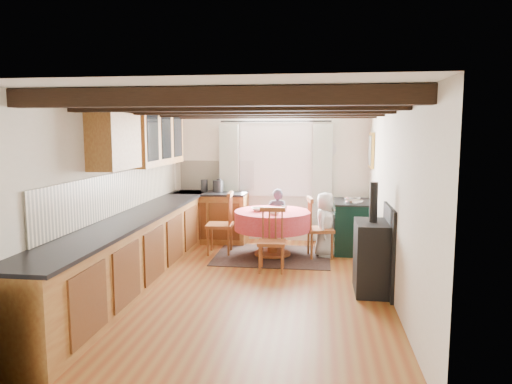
# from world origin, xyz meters

# --- Properties ---
(floor) EXTENTS (3.60, 5.50, 0.00)m
(floor) POSITION_xyz_m (0.00, 0.00, 0.00)
(floor) COLOR brown
(floor) RESTS_ON ground
(ceiling) EXTENTS (3.60, 5.50, 0.00)m
(ceiling) POSITION_xyz_m (0.00, 0.00, 2.40)
(ceiling) COLOR white
(ceiling) RESTS_ON ground
(wall_back) EXTENTS (3.60, 0.00, 2.40)m
(wall_back) POSITION_xyz_m (0.00, 2.75, 1.20)
(wall_back) COLOR silver
(wall_back) RESTS_ON ground
(wall_front) EXTENTS (3.60, 0.00, 2.40)m
(wall_front) POSITION_xyz_m (0.00, -2.75, 1.20)
(wall_front) COLOR silver
(wall_front) RESTS_ON ground
(wall_left) EXTENTS (0.00, 5.50, 2.40)m
(wall_left) POSITION_xyz_m (-1.80, 0.00, 1.20)
(wall_left) COLOR silver
(wall_left) RESTS_ON ground
(wall_right) EXTENTS (0.00, 5.50, 2.40)m
(wall_right) POSITION_xyz_m (1.80, 0.00, 1.20)
(wall_right) COLOR silver
(wall_right) RESTS_ON ground
(beam_a) EXTENTS (3.60, 0.16, 0.16)m
(beam_a) POSITION_xyz_m (0.00, -2.00, 2.31)
(beam_a) COLOR black
(beam_a) RESTS_ON ceiling
(beam_b) EXTENTS (3.60, 0.16, 0.16)m
(beam_b) POSITION_xyz_m (0.00, -1.00, 2.31)
(beam_b) COLOR black
(beam_b) RESTS_ON ceiling
(beam_c) EXTENTS (3.60, 0.16, 0.16)m
(beam_c) POSITION_xyz_m (0.00, 0.00, 2.31)
(beam_c) COLOR black
(beam_c) RESTS_ON ceiling
(beam_d) EXTENTS (3.60, 0.16, 0.16)m
(beam_d) POSITION_xyz_m (0.00, 1.00, 2.31)
(beam_d) COLOR black
(beam_d) RESTS_ON ceiling
(beam_e) EXTENTS (3.60, 0.16, 0.16)m
(beam_e) POSITION_xyz_m (0.00, 2.00, 2.31)
(beam_e) COLOR black
(beam_e) RESTS_ON ceiling
(splash_left) EXTENTS (0.02, 4.50, 0.55)m
(splash_left) POSITION_xyz_m (-1.78, 0.30, 1.20)
(splash_left) COLOR beige
(splash_left) RESTS_ON wall_left
(splash_back) EXTENTS (1.40, 0.02, 0.55)m
(splash_back) POSITION_xyz_m (-1.00, 2.73, 1.20)
(splash_back) COLOR beige
(splash_back) RESTS_ON wall_back
(base_cabinet_left) EXTENTS (0.60, 5.30, 0.88)m
(base_cabinet_left) POSITION_xyz_m (-1.50, 0.00, 0.44)
(base_cabinet_left) COLOR olive
(base_cabinet_left) RESTS_ON floor
(base_cabinet_back) EXTENTS (1.30, 0.60, 0.88)m
(base_cabinet_back) POSITION_xyz_m (-1.05, 2.45, 0.44)
(base_cabinet_back) COLOR olive
(base_cabinet_back) RESTS_ON floor
(worktop_left) EXTENTS (0.64, 5.30, 0.04)m
(worktop_left) POSITION_xyz_m (-1.48, 0.00, 0.90)
(worktop_left) COLOR black
(worktop_left) RESTS_ON base_cabinet_left
(worktop_back) EXTENTS (1.30, 0.64, 0.04)m
(worktop_back) POSITION_xyz_m (-1.05, 2.43, 0.90)
(worktop_back) COLOR black
(worktop_back) RESTS_ON base_cabinet_back
(wall_cabinet_glass) EXTENTS (0.34, 1.80, 0.90)m
(wall_cabinet_glass) POSITION_xyz_m (-1.63, 1.20, 1.95)
(wall_cabinet_glass) COLOR olive
(wall_cabinet_glass) RESTS_ON wall_left
(wall_cabinet_solid) EXTENTS (0.34, 0.90, 0.70)m
(wall_cabinet_solid) POSITION_xyz_m (-1.63, -0.30, 1.90)
(wall_cabinet_solid) COLOR olive
(wall_cabinet_solid) RESTS_ON wall_left
(window_frame) EXTENTS (1.34, 0.03, 1.54)m
(window_frame) POSITION_xyz_m (0.10, 2.73, 1.60)
(window_frame) COLOR white
(window_frame) RESTS_ON wall_back
(window_pane) EXTENTS (1.20, 0.01, 1.40)m
(window_pane) POSITION_xyz_m (0.10, 2.74, 1.60)
(window_pane) COLOR white
(window_pane) RESTS_ON wall_back
(curtain_left) EXTENTS (0.35, 0.10, 2.10)m
(curtain_left) POSITION_xyz_m (-0.75, 2.65, 1.10)
(curtain_left) COLOR silver
(curtain_left) RESTS_ON wall_back
(curtain_right) EXTENTS (0.35, 0.10, 2.10)m
(curtain_right) POSITION_xyz_m (0.95, 2.65, 1.10)
(curtain_right) COLOR silver
(curtain_right) RESTS_ON wall_back
(curtain_rod) EXTENTS (2.00, 0.03, 0.03)m
(curtain_rod) POSITION_xyz_m (0.10, 2.65, 2.20)
(curtain_rod) COLOR black
(curtain_rod) RESTS_ON wall_back
(wall_picture) EXTENTS (0.04, 0.50, 0.60)m
(wall_picture) POSITION_xyz_m (1.77, 2.30, 1.70)
(wall_picture) COLOR gold
(wall_picture) RESTS_ON wall_right
(wall_plate) EXTENTS (0.30, 0.02, 0.30)m
(wall_plate) POSITION_xyz_m (1.05, 2.72, 1.70)
(wall_plate) COLOR silver
(wall_plate) RESTS_ON wall_back
(rug) EXTENTS (1.85, 1.44, 0.01)m
(rug) POSITION_xyz_m (0.17, 1.57, 0.01)
(rug) COLOR black
(rug) RESTS_ON floor
(dining_table) EXTENTS (1.24, 1.24, 0.74)m
(dining_table) POSITION_xyz_m (0.17, 1.57, 0.37)
(dining_table) COLOR #CD4C65
(dining_table) RESTS_ON floor
(chair_near) EXTENTS (0.41, 0.43, 0.92)m
(chair_near) POSITION_xyz_m (0.24, 0.74, 0.46)
(chair_near) COLOR brown
(chair_near) RESTS_ON floor
(chair_left) EXTENTS (0.49, 0.47, 1.03)m
(chair_left) POSITION_xyz_m (-0.72, 1.63, 0.52)
(chair_left) COLOR brown
(chair_left) RESTS_ON floor
(chair_right) EXTENTS (0.51, 0.49, 0.98)m
(chair_right) POSITION_xyz_m (0.93, 1.62, 0.49)
(chair_right) COLOR brown
(chair_right) RESTS_ON floor
(aga_range) EXTENTS (0.62, 0.95, 0.88)m
(aga_range) POSITION_xyz_m (1.47, 2.09, 0.44)
(aga_range) COLOR black
(aga_range) RESTS_ON floor
(cast_iron_stove) EXTENTS (0.42, 0.70, 1.40)m
(cast_iron_stove) POSITION_xyz_m (1.58, 0.02, 0.70)
(cast_iron_stove) COLOR black
(cast_iron_stove) RESTS_ON floor
(child_far) EXTENTS (0.39, 0.26, 1.03)m
(child_far) POSITION_xyz_m (0.18, 2.22, 0.52)
(child_far) COLOR #32313E
(child_far) RESTS_ON floor
(child_right) EXTENTS (0.46, 0.58, 1.05)m
(child_right) POSITION_xyz_m (1.01, 1.68, 0.52)
(child_right) COLOR silver
(child_right) RESTS_ON floor
(bowl_a) EXTENTS (0.29, 0.29, 0.06)m
(bowl_a) POSITION_xyz_m (-0.06, 1.53, 0.77)
(bowl_a) COLOR silver
(bowl_a) RESTS_ON dining_table
(bowl_b) EXTENTS (0.24, 0.24, 0.06)m
(bowl_b) POSITION_xyz_m (0.22, 1.24, 0.77)
(bowl_b) COLOR silver
(bowl_b) RESTS_ON dining_table
(cup) EXTENTS (0.13, 0.13, 0.09)m
(cup) POSITION_xyz_m (0.35, 1.59, 0.79)
(cup) COLOR silver
(cup) RESTS_ON dining_table
(canister_tall) EXTENTS (0.13, 0.13, 0.22)m
(canister_tall) POSITION_xyz_m (-1.19, 2.51, 1.03)
(canister_tall) COLOR #262628
(canister_tall) RESTS_ON worktop_back
(canister_wide) EXTENTS (0.19, 0.19, 0.22)m
(canister_wide) POSITION_xyz_m (-0.92, 2.46, 1.03)
(canister_wide) COLOR #262628
(canister_wide) RESTS_ON worktop_back
(canister_slim) EXTENTS (0.09, 0.09, 0.25)m
(canister_slim) POSITION_xyz_m (-0.90, 2.46, 1.04)
(canister_slim) COLOR #262628
(canister_slim) RESTS_ON worktop_back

